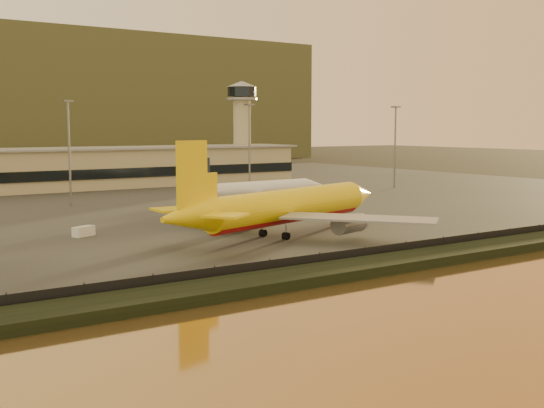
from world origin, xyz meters
The scene contains 11 objects.
ground centered at (0.00, 0.00, 0.00)m, with size 900.00×900.00×0.00m, color black.
embankment centered at (0.00, -17.00, 0.70)m, with size 320.00×7.00×1.40m, color black.
tarmac centered at (0.00, 95.00, 0.10)m, with size 320.00×220.00×0.20m, color #2D2D2D.
perimeter_fence centered at (0.00, -13.00, 1.30)m, with size 300.00×0.05×2.20m, color black.
terminal_building centered at (-14.52, 125.55, 6.25)m, with size 202.00×25.00×12.60m.
control_tower centered at (70.00, 131.00, 21.66)m, with size 11.20×11.20×35.50m.
apron_light_masts centered at (15.00, 75.00, 15.70)m, with size 152.20×12.20×25.40m.
dhl_cargo_jet centered at (6.61, 12.95, 5.28)m, with size 55.95×53.46×17.02m.
white_narrowbody_jet centered at (29.35, 56.87, 3.76)m, with size 41.53×40.48×11.93m.
gse_vehicle_yellow centered at (6.02, 24.59, 1.19)m, with size 4.41×1.98×1.98m, color yellow.
gse_vehicle_white centered at (-22.88, 32.31, 1.08)m, with size 3.90×1.75×1.75m, color white.
Camera 1 is at (-61.24, -83.68, 19.19)m, focal length 45.00 mm.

